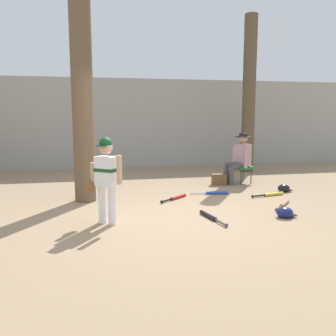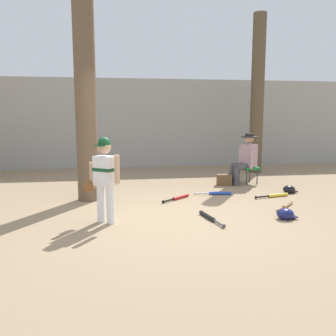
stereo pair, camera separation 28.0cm
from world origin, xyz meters
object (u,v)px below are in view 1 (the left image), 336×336
Objects in this scene: folding_stool at (242,168)px; bat_blue_youth at (214,193)px; bat_black_composite at (210,217)px; bat_wood_tan at (284,204)px; tree_near_player at (81,46)px; bat_red_barrel at (177,197)px; batting_helmet_black at (284,188)px; seated_spectator at (239,157)px; handbag_beside_stool at (219,179)px; bat_yellow_trainer at (271,194)px; young_ballplayer at (105,175)px; batting_helmet_navy at (285,213)px; tree_behind_spectator at (249,104)px.

bat_blue_youth is at bearing -134.96° from folding_stool.
bat_black_composite and bat_wood_tan have the same top height.
bat_red_barrel is at bearing -7.15° from tree_near_player.
bat_wood_tan is 2.07× the size of batting_helmet_black.
bat_black_composite is at bearing -120.69° from seated_spectator.
folding_stool is 0.60× the size of bat_black_composite.
handbag_beside_stool is (-0.64, -0.14, -0.23)m from folding_stool.
tree_near_player is 8.36× the size of bat_yellow_trainer.
young_ballplayer is 2.90m from batting_helmet_navy.
bat_blue_youth is at bearing -115.15° from handbag_beside_stool.
bat_black_composite is 1.29× the size of bat_wood_tan.
young_ballplayer reaches higher than bat_yellow_trainer.
tree_behind_spectator is 3.80m from bat_yellow_trainer.
bat_yellow_trainer is at bearing 69.97° from batting_helmet_navy.
batting_helmet_black is at bearing -68.15° from folding_stool.
folding_stool is at bearing 58.08° from bat_black_composite.
tree_near_player is 4.89× the size of young_ballplayer.
bat_black_composite is at bearing -110.76° from bat_blue_youth.
seated_spectator is at bearing 11.54° from handbag_beside_stool.
folding_stool is 1.58m from bat_blue_youth.
folding_stool is 3.28m from bat_black_composite.
bat_wood_tan is (-0.06, -2.23, -0.61)m from seated_spectator.
seated_spectator is 1.57× the size of bat_yellow_trainer.
young_ballplayer is 2.08× the size of bat_wood_tan.
young_ballplayer reaches higher than seated_spectator.
handbag_beside_stool is 2.17m from bat_wood_tan.
seated_spectator is 0.75m from handbag_beside_stool.
bat_yellow_trainer is (3.69, -0.33, -2.83)m from tree_near_player.
bat_yellow_trainer is at bearing 20.31° from young_ballplayer.
bat_black_composite is at bearing -143.49° from batting_helmet_black.
tree_near_player reaches higher than bat_yellow_trainer.
tree_behind_spectator reaches higher than folding_stool.
bat_blue_youth is at bearing -125.05° from tree_behind_spectator.
young_ballplayer is 1.77m from bat_black_composite.
bat_blue_youth is at bearing 106.75° from batting_helmet_navy.
seated_spectator reaches higher than bat_black_composite.
bat_black_composite is (-2.60, -4.47, -1.91)m from tree_behind_spectator.
tree_behind_spectator is at bearing 74.78° from bat_yellow_trainer.
bat_wood_tan is at bearing 18.35° from bat_black_composite.
tree_near_player reaches higher than batting_helmet_black.
bat_blue_youth is 1.16m from bat_yellow_trainer.
folding_stool reaches higher than bat_blue_youth.
young_ballplayer reaches higher than batting_helmet_black.
bat_blue_youth is at bearing 69.24° from bat_black_composite.
folding_stool is 1.50m from bat_yellow_trainer.
young_ballplayer is at bearing -140.42° from seated_spectator.
bat_wood_tan is (-0.17, -0.78, 0.00)m from bat_yellow_trainer.
handbag_beside_stool is 0.45× the size of bat_yellow_trainer.
young_ballplayer is 4.16m from batting_helmet_black.
tree_near_player is 4.66m from bat_wood_tan.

